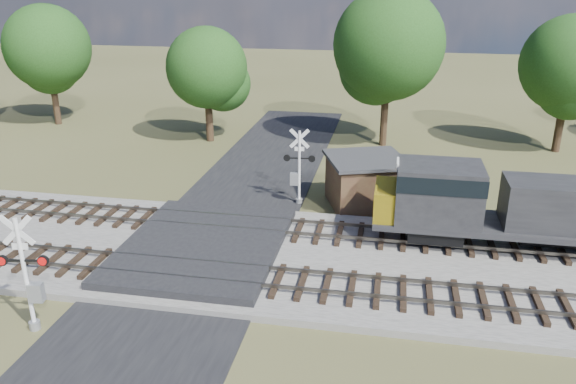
# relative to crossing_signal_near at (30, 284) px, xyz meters

# --- Properties ---
(ground) EXTENTS (160.00, 160.00, 0.00)m
(ground) POSITION_rel_crossing_signal_near_xyz_m (3.94, 6.33, -1.86)
(ground) COLOR #444625
(ground) RESTS_ON ground
(ballast_bed) EXTENTS (140.00, 10.00, 0.30)m
(ballast_bed) POSITION_rel_crossing_signal_near_xyz_m (13.94, 6.83, -1.71)
(ballast_bed) COLOR gray
(ballast_bed) RESTS_ON ground
(road) EXTENTS (7.00, 60.00, 0.08)m
(road) POSITION_rel_crossing_signal_near_xyz_m (3.94, 6.33, -1.82)
(road) COLOR black
(road) RESTS_ON ground
(crossing_panel) EXTENTS (7.00, 9.00, 0.62)m
(crossing_panel) POSITION_rel_crossing_signal_near_xyz_m (3.94, 6.83, -1.55)
(crossing_panel) COLOR #262628
(crossing_panel) RESTS_ON ground
(track_near) EXTENTS (140.00, 2.60, 0.33)m
(track_near) POSITION_rel_crossing_signal_near_xyz_m (7.06, 4.33, -1.45)
(track_near) COLOR black
(track_near) RESTS_ON ballast_bed
(track_far) EXTENTS (140.00, 2.60, 0.33)m
(track_far) POSITION_rel_crossing_signal_near_xyz_m (7.06, 9.33, -1.45)
(track_far) COLOR black
(track_far) RESTS_ON ballast_bed
(crossing_signal_near) EXTENTS (1.80, 0.46, 4.48)m
(crossing_signal_near) POSITION_rel_crossing_signal_near_xyz_m (0.00, 0.00, 0.00)
(crossing_signal_near) COLOR silver
(crossing_signal_near) RESTS_ON ground
(crossing_signal_far) EXTENTS (1.75, 0.39, 4.34)m
(crossing_signal_far) POSITION_rel_crossing_signal_near_xyz_m (7.15, 13.62, -0.06)
(crossing_signal_far) COLOR silver
(crossing_signal_far) RESTS_ON ground
(equipment_shed) EXTENTS (5.21, 5.21, 2.78)m
(equipment_shed) POSITION_rel_crossing_signal_near_xyz_m (10.86, 14.11, -0.46)
(equipment_shed) COLOR #46281E
(equipment_shed) RESTS_ON ground
(treeline) EXTENTS (76.23, 10.83, 11.40)m
(treeline) POSITION_rel_crossing_signal_near_xyz_m (13.53, 27.26, 4.73)
(treeline) COLOR black
(treeline) RESTS_ON ground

